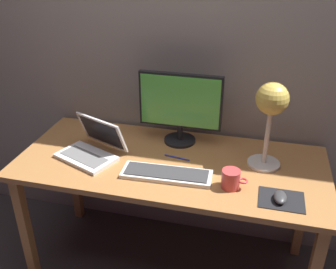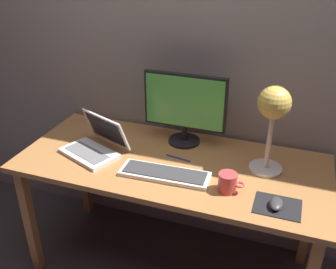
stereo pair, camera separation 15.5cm
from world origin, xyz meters
name	(u,v)px [view 1 (the left image)]	position (x,y,z in m)	size (l,w,h in m)	color
ground_plane	(170,264)	(0.00, 0.00, 0.00)	(4.80, 4.80, 0.00)	#383333
back_wall	(188,35)	(0.00, 0.40, 1.30)	(4.80, 0.06, 2.60)	gray
desk	(171,174)	(0.00, 0.00, 0.66)	(1.60, 0.70, 0.74)	#A8703D
monitor	(180,105)	(0.00, 0.22, 0.96)	(0.46, 0.18, 0.40)	black
keyboard_main	(167,174)	(0.01, -0.14, 0.75)	(0.45, 0.16, 0.03)	silver
laptop	(94,145)	(-0.41, -0.03, 0.80)	(0.38, 0.35, 0.20)	silver
desk_lamp	(271,107)	(0.47, 0.08, 1.06)	(0.16, 0.16, 0.44)	beige
mousepad	(281,200)	(0.56, -0.20, 0.74)	(0.20, 0.16, 0.00)	black
mouse	(280,197)	(0.55, -0.21, 0.76)	(0.06, 0.10, 0.03)	#38383A
coffee_mug	(231,179)	(0.33, -0.16, 0.79)	(0.12, 0.09, 0.09)	#CC3F3F
pen	(177,158)	(0.03, 0.03, 0.74)	(0.01, 0.01, 0.14)	#2633A5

